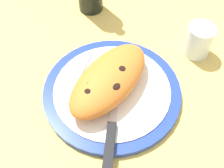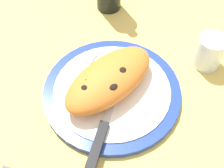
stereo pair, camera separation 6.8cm
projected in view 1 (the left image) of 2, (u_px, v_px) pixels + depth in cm
name	position (u px, v px, depth cm)	size (l,w,h in cm)	color
ground_plane	(112.00, 97.00, 72.21)	(150.00, 150.00, 3.00)	#DBB756
plate	(112.00, 92.00, 70.28)	(32.38, 32.38, 1.88)	#233D99
calzone	(109.00, 79.00, 66.96)	(25.75, 15.21, 6.65)	orange
fork	(76.00, 81.00, 70.66)	(16.18, 3.79, 0.40)	silver
knife	(111.00, 131.00, 62.42)	(24.57, 10.83, 1.20)	silver
water_glass	(198.00, 42.00, 76.06)	(6.91, 6.91, 8.51)	silver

